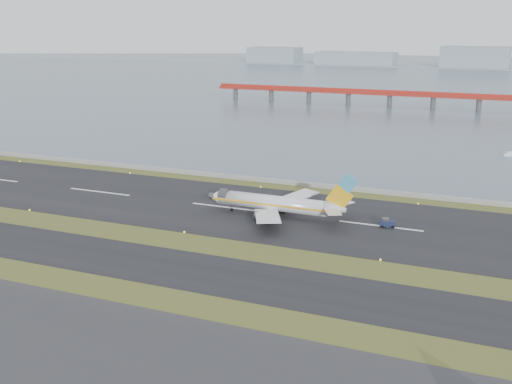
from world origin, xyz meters
TOP-DOWN VIEW (x-y plane):
  - ground at (0.00, 0.00)m, footprint 1000.00×1000.00m
  - taxiway_strip at (0.00, -12.00)m, footprint 1000.00×18.00m
  - runway_strip at (0.00, 30.00)m, footprint 1000.00×45.00m
  - seawall at (0.00, 60.00)m, footprint 1000.00×2.50m
  - bay_water at (0.00, 460.00)m, footprint 1400.00×800.00m
  - red_pier at (20.00, 250.00)m, footprint 260.00×5.00m
  - far_shoreline at (13.62, 620.00)m, footprint 1400.00×80.00m
  - airliner at (15.09, 27.32)m, footprint 38.52×32.89m
  - pushback_tug at (41.50, 29.91)m, footprint 3.86×2.87m

SIDE VIEW (x-z plane):
  - ground at x=0.00m, z-range 0.00..0.00m
  - bay_water at x=0.00m, z-range -0.65..0.65m
  - taxiway_strip at x=0.00m, z-range 0.00..0.10m
  - runway_strip at x=0.00m, z-range 0.00..0.10m
  - seawall at x=0.00m, z-range 0.00..1.00m
  - pushback_tug at x=41.50m, z-range -0.03..2.17m
  - airliner at x=15.09m, z-range -2.94..9.86m
  - far_shoreline at x=13.62m, z-range -24.18..36.32m
  - red_pier at x=20.00m, z-range 2.18..12.38m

